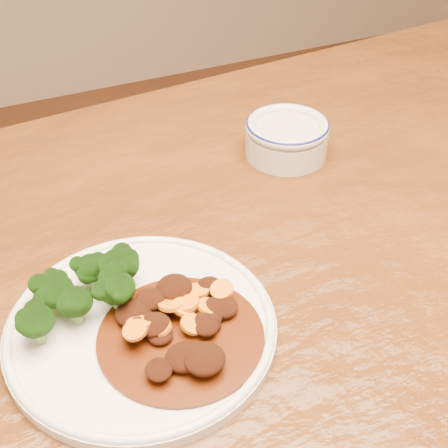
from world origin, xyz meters
name	(u,v)px	position (x,y,z in m)	size (l,w,h in m)	color
dining_table	(305,336)	(0.00, 0.00, 0.67)	(1.57, 1.03, 0.75)	#532D0E
dinner_plate	(141,326)	(-0.17, 0.01, 0.76)	(0.24, 0.24, 0.02)	white
broccoli_florets	(82,288)	(-0.21, 0.05, 0.78)	(0.12, 0.08, 0.04)	#66934C
mince_stew	(179,327)	(-0.15, -0.02, 0.77)	(0.15, 0.15, 0.03)	#461A07
dip_bowl	(287,136)	(0.09, 0.22, 0.78)	(0.10, 0.10, 0.05)	beige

